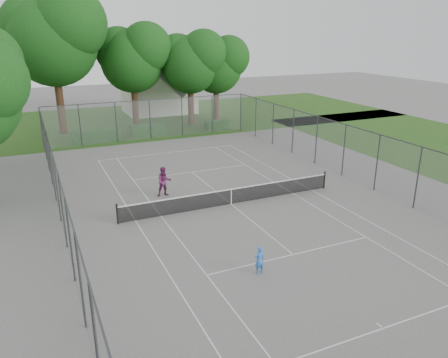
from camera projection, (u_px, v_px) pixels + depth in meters
name	position (u px, v px, depth m)	size (l,w,h in m)	color
ground	(231.00, 204.00, 24.74)	(120.00, 120.00, 0.00)	slate
grass_far	(129.00, 121.00, 47.13)	(60.00, 20.00, 0.00)	#234814
court_markings	(231.00, 204.00, 24.74)	(11.03, 23.83, 0.01)	silver
tennis_net	(231.00, 196.00, 24.57)	(12.87, 0.10, 1.10)	black
perimeter_fence	(231.00, 174.00, 24.15)	(18.08, 34.08, 3.52)	#38383D
tree_far_left	(53.00, 34.00, 38.58)	(9.06, 8.27, 13.02)	#372014
tree_far_midleft	(133.00, 55.00, 42.15)	(7.04, 6.43, 10.12)	#372014
tree_far_midright	(191.00, 60.00, 43.19)	(6.57, 6.00, 9.44)	#372014
tree_far_right	(217.00, 63.00, 44.78)	(6.15, 5.61, 8.84)	#372014
hedge_left	(96.00, 136.00, 38.31)	(4.07, 1.22, 1.02)	#1C4C18
hedge_mid	(148.00, 130.00, 40.57)	(3.28, 0.94, 1.03)	#1C4C18
hedge_right	(218.00, 124.00, 43.33)	(2.62, 0.96, 0.79)	#1C4C18
house	(158.00, 79.00, 50.52)	(7.72, 5.98, 9.61)	silver
girl_player	(259.00, 260.00, 17.59)	(0.44, 0.29, 1.21)	#3874D2
woman_player	(164.00, 182.00, 25.71)	(0.87, 0.67, 1.78)	#6E2456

